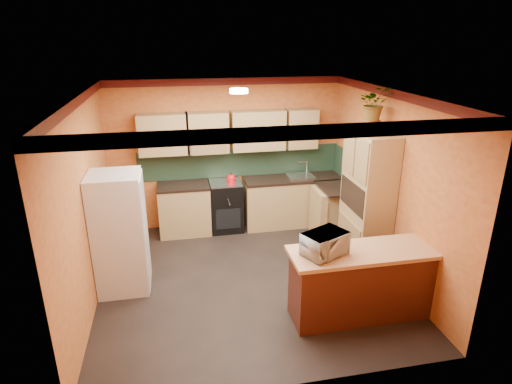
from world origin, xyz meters
TOP-DOWN VIEW (x-y plane):
  - room_shell at (0.02, 0.28)m, footprint 4.24×4.24m
  - base_cabinets_back at (0.55, 1.80)m, footprint 3.65×0.60m
  - countertop_back at (0.55, 1.80)m, footprint 3.65×0.62m
  - stove at (-0.08, 1.80)m, footprint 0.58×0.58m
  - kettle at (0.02, 1.75)m, footprint 0.21×0.21m
  - sink at (1.32, 1.80)m, footprint 0.48×0.40m
  - base_cabinets_right at (1.80, 1.13)m, footprint 0.60×0.80m
  - countertop_right at (1.80, 1.13)m, footprint 0.62×0.80m
  - fridge at (-1.75, 0.14)m, footprint 0.68×0.66m
  - pantry at (1.85, 0.12)m, footprint 0.48×0.90m
  - fern_pot at (1.85, 0.17)m, footprint 0.22×0.22m
  - fern at (1.85, 0.17)m, footprint 0.51×0.47m
  - breakfast_bar at (1.28, -1.12)m, footprint 1.80×0.55m
  - bar_top at (1.28, -1.12)m, footprint 1.90×0.65m
  - microwave at (0.73, -1.12)m, footprint 0.61×0.54m

SIDE VIEW (x-z plane):
  - base_cabinets_back at x=0.55m, z-range 0.00..0.88m
  - base_cabinets_right at x=1.80m, z-range 0.00..0.88m
  - breakfast_bar at x=1.28m, z-range 0.00..0.88m
  - stove at x=-0.08m, z-range 0.00..0.91m
  - fridge at x=-1.75m, z-range 0.00..1.70m
  - countertop_back at x=0.55m, z-range 0.88..0.92m
  - countertop_right at x=1.80m, z-range 0.88..0.92m
  - bar_top at x=1.28m, z-range 0.88..0.93m
  - sink at x=1.32m, z-range 0.92..0.95m
  - kettle at x=0.02m, z-range 0.91..1.09m
  - pantry at x=1.85m, z-range 0.00..2.10m
  - microwave at x=0.73m, z-range 0.93..1.21m
  - room_shell at x=0.02m, z-range 0.73..3.45m
  - fern_pot at x=1.85m, z-range 2.10..2.26m
  - fern at x=1.85m, z-range 2.26..2.74m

